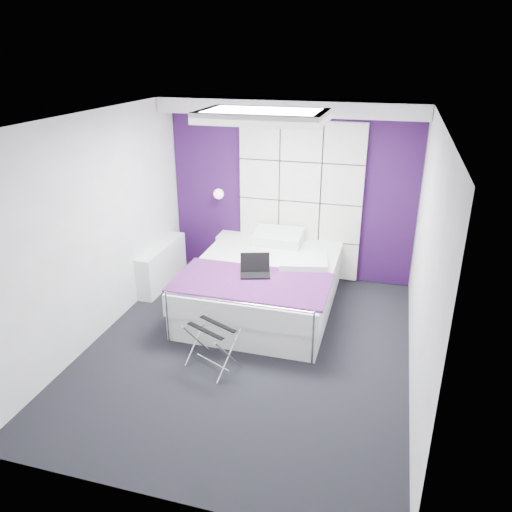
{
  "coord_description": "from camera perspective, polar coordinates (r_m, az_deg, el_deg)",
  "views": [
    {
      "loc": [
        1.42,
        -4.73,
        3.21
      ],
      "look_at": [
        -0.01,
        0.35,
        1.01
      ],
      "focal_mm": 35.0,
      "sensor_mm": 36.0,
      "label": 1
    }
  ],
  "objects": [
    {
      "name": "soffit",
      "position": [
        6.86,
        3.81,
        16.65
      ],
      "size": [
        3.58,
        0.5,
        0.2
      ],
      "primitive_type": "cube",
      "color": "white",
      "rests_on": "wall_back"
    },
    {
      "name": "wall_left",
      "position": [
        6.03,
        -17.62,
        3.07
      ],
      "size": [
        0.0,
        4.4,
        4.4
      ],
      "primitive_type": "plane",
      "rotation": [
        1.57,
        0.0,
        1.57
      ],
      "color": "silver",
      "rests_on": "floor"
    },
    {
      "name": "bed",
      "position": [
        6.6,
        0.88,
        -3.21
      ],
      "size": [
        1.87,
        2.26,
        0.79
      ],
      "color": "white",
      "rests_on": "floor"
    },
    {
      "name": "wall_back",
      "position": [
        7.32,
        3.99,
        7.46
      ],
      "size": [
        3.6,
        0.0,
        3.6
      ],
      "primitive_type": "plane",
      "rotation": [
        1.57,
        0.0,
        0.0
      ],
      "color": "silver",
      "rests_on": "floor"
    },
    {
      "name": "radiator",
      "position": [
        7.38,
        -10.67,
        -1.01
      ],
      "size": [
        0.22,
        1.2,
        0.6
      ],
      "primitive_type": "cube",
      "color": "white",
      "rests_on": "floor"
    },
    {
      "name": "wall_lamp",
      "position": [
        7.49,
        -4.2,
        7.17
      ],
      "size": [
        0.15,
        0.15,
        0.15
      ],
      "primitive_type": "sphere",
      "color": "white",
      "rests_on": "wall_back"
    },
    {
      "name": "nightstand",
      "position": [
        7.58,
        -2.51,
        2.25
      ],
      "size": [
        0.47,
        0.36,
        0.05
      ],
      "primitive_type": "cube",
      "color": "white",
      "rests_on": "wall_back"
    },
    {
      "name": "wall_right",
      "position": [
        5.11,
        18.75,
        -0.58
      ],
      "size": [
        0.0,
        4.4,
        4.4
      ],
      "primitive_type": "plane",
      "rotation": [
        1.57,
        0.0,
        -1.57
      ],
      "color": "silver",
      "rests_on": "floor"
    },
    {
      "name": "accent_wall",
      "position": [
        7.31,
        3.97,
        7.44
      ],
      "size": [
        3.58,
        0.02,
        2.58
      ],
      "primitive_type": "cube",
      "color": "#2F0F41",
      "rests_on": "wall_back"
    },
    {
      "name": "floor",
      "position": [
        5.89,
        -0.89,
        -10.42
      ],
      "size": [
        4.4,
        4.4,
        0.0
      ],
      "primitive_type": "plane",
      "color": "black",
      "rests_on": "ground"
    },
    {
      "name": "headboard",
      "position": [
        7.27,
        5.02,
        6.26
      ],
      "size": [
        1.8,
        0.08,
        2.3
      ],
      "primitive_type": null,
      "color": "silver",
      "rests_on": "wall_back"
    },
    {
      "name": "skylight",
      "position": [
        5.55,
        0.78,
        15.8
      ],
      "size": [
        1.36,
        0.86,
        0.12
      ],
      "primitive_type": null,
      "color": "white",
      "rests_on": "ceiling"
    },
    {
      "name": "ceiling",
      "position": [
        4.97,
        -1.07,
        15.57
      ],
      "size": [
        4.4,
        4.4,
        0.0
      ],
      "primitive_type": "plane",
      "rotation": [
        3.14,
        0.0,
        0.0
      ],
      "color": "white",
      "rests_on": "wall_back"
    },
    {
      "name": "laptop",
      "position": [
        6.14,
        0.03,
        -1.52
      ],
      "size": [
        0.36,
        0.26,
        0.26
      ],
      "rotation": [
        0.0,
        0.0,
        0.3
      ],
      "color": "black",
      "rests_on": "bed"
    },
    {
      "name": "luggage_rack",
      "position": [
        5.46,
        -5.01,
        -10.31
      ],
      "size": [
        0.51,
        0.37,
        0.5
      ],
      "rotation": [
        0.0,
        0.0,
        -0.44
      ],
      "color": "silver",
      "rests_on": "floor"
    }
  ]
}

